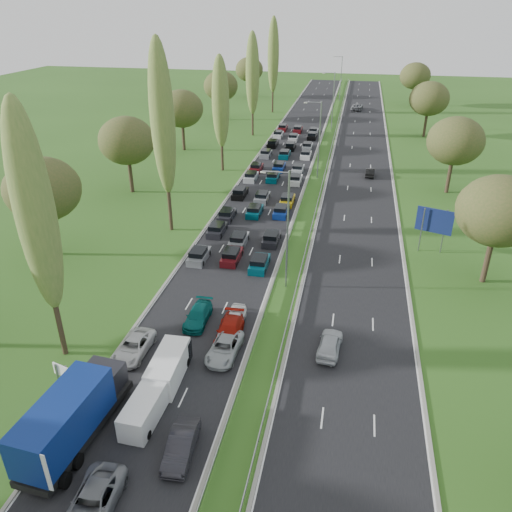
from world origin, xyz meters
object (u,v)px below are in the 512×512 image
Objects in this scene: blue_lorry at (73,415)px; white_van_rear at (169,365)px; direction_sign at (434,223)px; near_car_2 at (134,347)px; info_sign at (62,373)px; white_van_front at (146,407)px.

white_van_rear is at bearing 66.37° from blue_lorry.
near_car_2 is at bearing -136.67° from direction_sign.
white_van_rear is 33.85m from direction_sign.
direction_sign is at bearing 48.37° from white_van_rear.
direction_sign reaches higher than blue_lorry.
info_sign is 40.70m from direction_sign.
white_van_front is 0.90× the size of white_van_rear.
near_car_2 is at bearing 122.31° from white_van_front.
blue_lorry is 7.99m from white_van_rear.
blue_lorry is at bearing -127.60° from direction_sign.
white_van_front is 37.35m from direction_sign.
info_sign is at bearing -135.13° from direction_sign.
white_van_rear is at bearing 20.58° from info_sign.
blue_lorry reaches higher than white_van_front.
blue_lorry is 2.06× the size of white_van_front.
near_car_2 is 0.93× the size of direction_sign.
white_van_rear is (3.81, -2.02, 0.38)m from near_car_2.
white_van_front reaches higher than near_car_2.
white_van_rear reaches higher than near_car_2.
near_car_2 is 4.33m from white_van_rear.
near_car_2 is 5.87m from info_sign.
near_car_2 is 35.01m from direction_sign.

